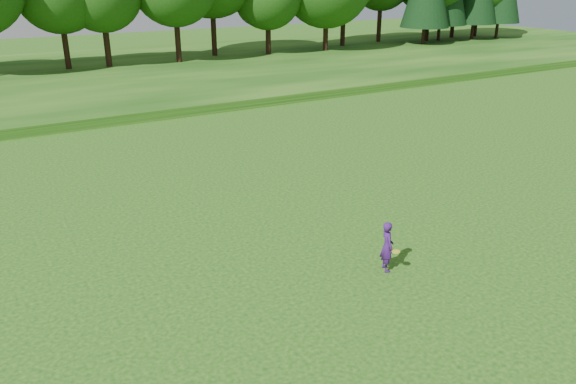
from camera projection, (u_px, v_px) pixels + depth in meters
ground at (282, 271)px, 16.48m from camera, size 140.00×140.00×0.00m
berm at (66, 80)px, 43.67m from camera, size 130.00×30.00×0.60m
walking_path at (112, 122)px, 32.53m from camera, size 130.00×1.60×0.04m
woman at (387, 246)px, 16.28m from camera, size 0.53×0.80×1.54m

